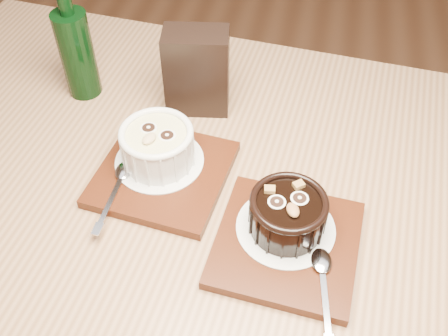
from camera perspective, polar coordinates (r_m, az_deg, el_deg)
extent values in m
cube|color=brown|center=(0.75, -0.24, -4.88)|extent=(1.27, 0.91, 0.04)
cylinder|color=brown|center=(1.42, -17.58, 1.82)|extent=(0.06, 0.06, 0.71)
cube|color=#441B0B|center=(0.76, -6.66, -0.63)|extent=(0.20, 0.20, 0.01)
cylinder|color=white|center=(0.77, -7.03, 0.80)|extent=(0.13, 0.13, 0.00)
cylinder|color=white|center=(0.75, -7.22, 2.22)|extent=(0.10, 0.10, 0.05)
cylinder|color=#D2CB80|center=(0.73, -7.40, 3.61)|extent=(0.09, 0.09, 0.00)
torus|color=white|center=(0.73, -7.43, 3.80)|extent=(0.11, 0.11, 0.01)
cylinder|color=black|center=(0.74, -8.22, 4.39)|extent=(0.02, 0.02, 0.00)
cylinder|color=black|center=(0.73, -6.22, 3.59)|extent=(0.02, 0.02, 0.00)
ellipsoid|color=tan|center=(0.72, -8.14, 3.20)|extent=(0.02, 0.03, 0.01)
cube|color=#441B0B|center=(0.69, 6.82, -8.21)|extent=(0.19, 0.19, 0.01)
cylinder|color=white|center=(0.69, 6.72, -6.46)|extent=(0.13, 0.13, 0.00)
cylinder|color=black|center=(0.67, 6.91, -5.16)|extent=(0.09, 0.09, 0.05)
cylinder|color=black|center=(0.65, 7.09, -3.90)|extent=(0.08, 0.08, 0.00)
torus|color=black|center=(0.65, 7.12, -3.71)|extent=(0.10, 0.10, 0.01)
cylinder|color=black|center=(0.65, 5.77, -3.66)|extent=(0.02, 0.02, 0.00)
cylinder|color=black|center=(0.66, 8.24, -3.24)|extent=(0.02, 0.02, 0.00)
ellipsoid|color=brown|center=(0.64, 7.51, -4.57)|extent=(0.02, 0.03, 0.01)
cube|color=brown|center=(0.66, 5.00, -2.34)|extent=(0.01, 0.01, 0.01)
cube|color=brown|center=(0.67, 8.13, -1.82)|extent=(0.02, 0.02, 0.01)
cube|color=black|center=(0.84, -2.97, 10.45)|extent=(0.11, 0.07, 0.14)
cylinder|color=black|center=(0.90, -15.67, 11.80)|extent=(0.06, 0.06, 0.15)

